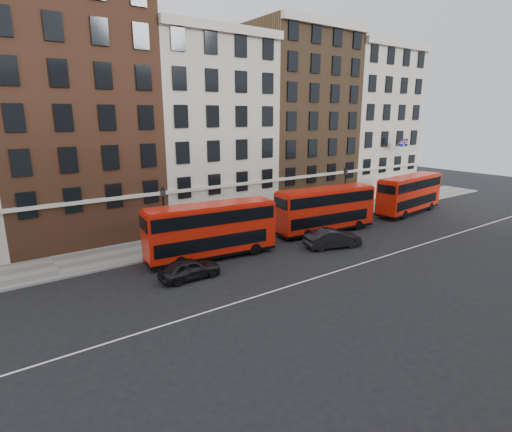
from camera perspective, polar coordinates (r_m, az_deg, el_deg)
ground at (r=30.99m, az=8.91°, el=-6.64°), size 120.00×120.00×0.00m
pavement at (r=38.75m, az=-1.94°, el=-2.09°), size 80.00×5.00×0.15m
kerb at (r=36.77m, az=0.21°, el=-2.97°), size 80.00×0.30×0.16m
road_centre_line at (r=29.70m, az=11.61°, el=-7.69°), size 70.00×0.12×0.01m
building_terrace at (r=43.42m, az=-7.93°, el=13.14°), size 64.00×11.95×22.00m
bus_b at (r=31.17m, az=-6.51°, el=-1.93°), size 10.52×3.62×4.33m
bus_c at (r=38.48m, az=9.84°, el=1.02°), size 10.40×3.44×4.29m
bus_d at (r=48.71m, az=21.05°, el=3.04°), size 10.49×3.66×4.32m
car_rear at (r=27.90m, az=-9.47°, el=-7.45°), size 4.30×1.78×1.46m
car_front at (r=34.47m, az=10.91°, el=-3.16°), size 5.14×2.99×1.60m
lamp_post_left at (r=32.85m, az=-12.98°, el=-0.01°), size 0.44×0.44×5.33m
lamp_post_right at (r=44.92m, az=12.57°, el=3.78°), size 0.44×0.44×5.33m
traffic_light at (r=52.54m, az=20.83°, el=3.96°), size 0.25×0.45×3.27m
iron_railings at (r=40.38m, az=-3.67°, el=-0.59°), size 6.60×0.06×1.00m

